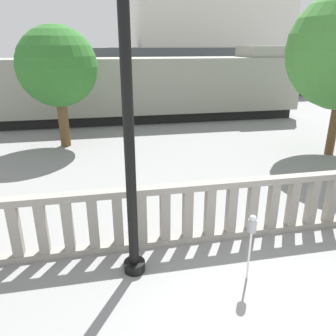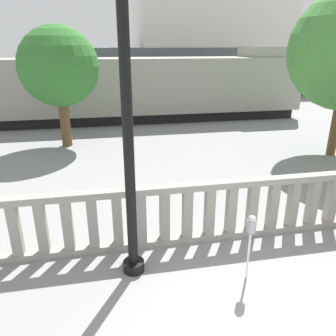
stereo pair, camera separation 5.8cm
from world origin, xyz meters
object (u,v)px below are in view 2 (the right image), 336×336
Objects in this scene: lamppost at (127,117)px; train_far at (180,72)px; parking_meter at (251,229)px; tree_right at (59,67)px; train_near at (57,91)px.

train_far is (5.82, 21.42, -0.98)m from lamppost.
parking_meter is at bearing -99.71° from train_far.
lamppost is 2.90m from parking_meter.
tree_right is at bearing 112.97° from parking_meter.
lamppost is 1.23× the size of tree_right.
lamppost is at bearing -77.23° from tree_right.
tree_right reaches higher than parking_meter.
train_far is at bearing 80.29° from parking_meter.
parking_meter is 14.85m from train_near.
train_far reaches higher than train_near.
lamppost reaches higher than train_far.
parking_meter is at bearing -67.03° from tree_right.
train_far is (3.77, 22.06, 0.98)m from parking_meter.
train_near is at bearing 109.12° from parking_meter.
lamppost is 4.50× the size of parking_meter.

